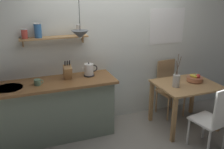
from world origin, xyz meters
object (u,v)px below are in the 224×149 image
at_px(coffee_mug_by_sink, 38,82).
at_px(fruit_bowl, 195,78).
at_px(dining_chair_near, 214,117).
at_px(electric_kettle, 89,70).
at_px(knife_block, 67,72).
at_px(dining_chair_far, 168,85).
at_px(twig_vase, 176,81).
at_px(dining_table, 186,91).
at_px(pendant_lamp, 80,35).

bearing_deg(coffee_mug_by_sink, fruit_bowl, -6.90).
distance_m(dining_chair_near, electric_kettle, 1.94).
height_order(fruit_bowl, knife_block, knife_block).
bearing_deg(electric_kettle, dining_chair_far, 1.91).
relative_size(fruit_bowl, knife_block, 0.88).
relative_size(fruit_bowl, twig_vase, 0.49).
xyz_separation_m(dining_table, fruit_bowl, (0.19, 0.04, 0.17)).
xyz_separation_m(dining_table, knife_block, (-1.83, 0.44, 0.40)).
bearing_deg(fruit_bowl, coffee_mug_by_sink, 173.10).
bearing_deg(dining_chair_near, twig_vase, 105.55).
xyz_separation_m(knife_block, pendant_lamp, (0.18, -0.14, 0.57)).
bearing_deg(dining_chair_near, electric_kettle, 140.34).
distance_m(dining_chair_far, fruit_bowl, 0.58).
relative_size(knife_block, pendant_lamp, 0.50).
distance_m(fruit_bowl, knife_block, 2.07).
relative_size(dining_chair_near, twig_vase, 1.87).
bearing_deg(twig_vase, electric_kettle, 157.54).
bearing_deg(electric_kettle, dining_chair_near, -39.66).
height_order(dining_chair_far, twig_vase, twig_vase).
bearing_deg(knife_block, dining_table, -13.40).
bearing_deg(dining_chair_far, twig_vase, -113.40).
bearing_deg(twig_vase, fruit_bowl, 11.54).
bearing_deg(twig_vase, dining_chair_far, 66.60).
distance_m(dining_chair_far, twig_vase, 0.70).
distance_m(twig_vase, knife_block, 1.68).
distance_m(dining_table, dining_chair_far, 0.53).
relative_size(dining_table, knife_block, 3.26).
distance_m(dining_chair_near, dining_chair_far, 1.25).
relative_size(dining_table, twig_vase, 1.82).
distance_m(dining_table, pendant_lamp, 1.94).
bearing_deg(dining_chair_near, dining_chair_far, 87.36).
relative_size(twig_vase, knife_block, 1.79).
xyz_separation_m(electric_kettle, knife_block, (-0.34, -0.03, 0.02)).
relative_size(twig_vase, electric_kettle, 2.16).
xyz_separation_m(dining_table, coffee_mug_by_sink, (-2.28, 0.34, 0.33)).
bearing_deg(pendant_lamp, twig_vase, -13.68).
height_order(fruit_bowl, twig_vase, twig_vase).
height_order(electric_kettle, knife_block, knife_block).
bearing_deg(coffee_mug_by_sink, pendant_lamp, -3.80).
bearing_deg(dining_chair_far, dining_chair_near, -92.64).
height_order(dining_chair_near, dining_chair_far, dining_chair_far).
xyz_separation_m(fruit_bowl, knife_block, (-2.02, 0.40, 0.23)).
bearing_deg(twig_vase, dining_chair_near, -74.45).
bearing_deg(dining_chair_far, dining_table, -90.86).
bearing_deg(fruit_bowl, twig_vase, -168.46).
height_order(electric_kettle, coffee_mug_by_sink, electric_kettle).
bearing_deg(fruit_bowl, dining_chair_near, -107.24).
height_order(electric_kettle, pendant_lamp, pendant_lamp).
relative_size(dining_table, coffee_mug_by_sink, 7.39).
height_order(dining_table, fruit_bowl, fruit_bowl).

